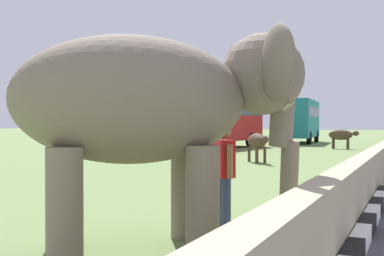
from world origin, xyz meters
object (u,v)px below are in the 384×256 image
bus_teal (299,118)px  cow_far (341,135)px  bus_red (213,116)px  cow_near (206,146)px  elephant (159,104)px  person_handler (224,170)px  cow_mid (257,142)px

bus_teal → cow_far: bus_teal is taller
bus_red → cow_near: (-13.21, -5.32, -1.21)m
cow_near → elephant: bearing=-160.1°
person_handler → cow_near: (7.79, 3.71, -0.06)m
cow_near → cow_mid: (4.41, -0.40, 0.00)m
elephant → person_handler: size_ratio=2.36×
cow_near → cow_far: 16.79m
person_handler → cow_far: bearing=3.8°
cow_near → person_handler: bearing=-154.5°
cow_near → cow_mid: 4.43m
cow_mid → elephant: bearing=-167.9°
cow_near → bus_teal: bearing=5.5°
bus_red → bus_teal: (11.17, -2.97, -0.00)m
bus_red → bus_teal: size_ratio=1.22×
elephant → bus_teal: (33.57, 5.68, 0.15)m
cow_mid → bus_teal: bearing=7.9°
bus_teal → cow_mid: bus_teal is taller
bus_teal → cow_near: size_ratio=4.34×
bus_teal → cow_far: bearing=-150.0°
elephant → cow_mid: size_ratio=2.24×
person_handler → bus_red: size_ratio=0.16×
bus_teal → bus_red: bearing=165.1°
elephant → bus_red: bus_red is taller
person_handler → cow_near: 8.63m
elephant → person_handler: bearing=-15.5°
elephant → cow_far: size_ratio=2.06×
cow_near → cow_far: size_ratio=1.01×
bus_teal → cow_far: 8.99m
person_handler → cow_mid: size_ratio=0.95×
elephant → cow_mid: 13.95m
bus_teal → cow_mid: 20.19m
person_handler → bus_red: 22.89m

